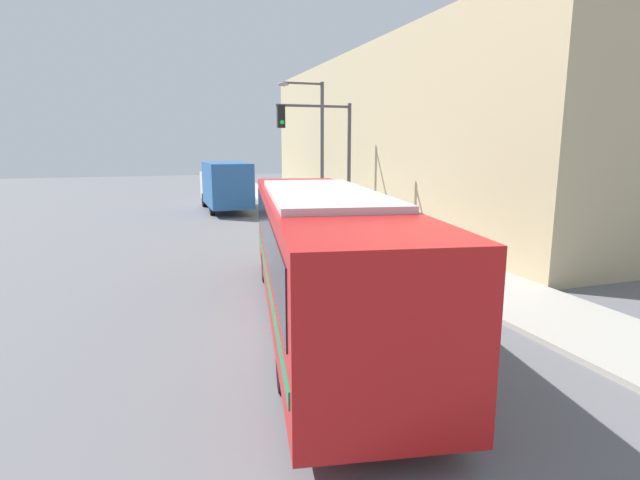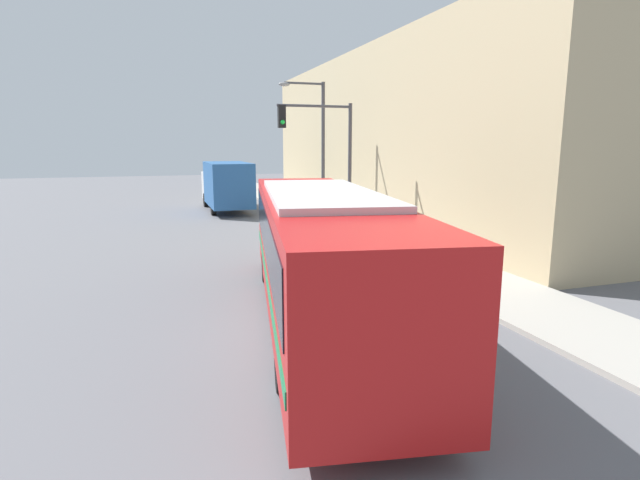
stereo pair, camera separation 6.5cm
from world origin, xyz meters
TOP-DOWN VIEW (x-y plane):
  - ground_plane at (0.00, 0.00)m, footprint 120.00×120.00m
  - sidewalk at (5.99, 20.00)m, footprint 2.97×70.00m
  - building_facade at (10.47, 15.87)m, footprint 6.00×29.74m
  - city_bus at (0.65, 0.79)m, footprint 4.49×11.99m
  - delivery_truck at (1.41, 21.34)m, footprint 2.37×7.35m
  - fire_hydrant at (5.10, 2.75)m, footprint 0.24×0.32m
  - traffic_light_pole at (4.17, 10.48)m, footprint 3.28×0.35m
  - parking_meter at (5.10, 10.75)m, footprint 0.14×0.14m
  - street_lamp at (5.05, 14.34)m, footprint 2.35×0.28m

SIDE VIEW (x-z plane):
  - ground_plane at x=0.00m, z-range 0.00..0.00m
  - sidewalk at x=5.99m, z-range 0.00..0.13m
  - fire_hydrant at x=5.10m, z-range 0.13..0.91m
  - parking_meter at x=5.10m, z-range 0.37..1.78m
  - delivery_truck at x=1.41m, z-range 0.14..3.14m
  - city_bus at x=0.65m, z-range 0.23..3.30m
  - traffic_light_pole at x=4.17m, z-range 1.16..6.81m
  - street_lamp at x=5.05m, z-range 0.78..7.73m
  - building_facade at x=10.47m, z-range 0.00..8.94m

